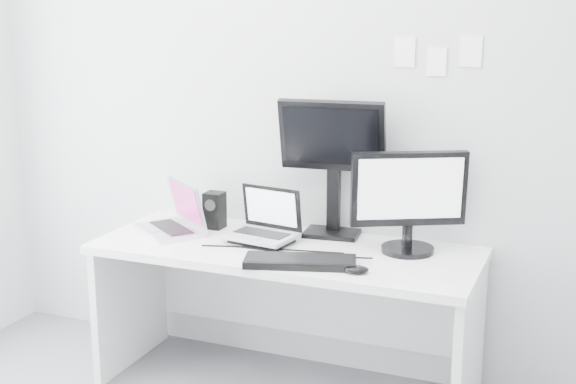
# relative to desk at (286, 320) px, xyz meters

# --- Properties ---
(back_wall) EXTENTS (3.60, 0.00, 3.60)m
(back_wall) POSITION_rel_desk_xyz_m (0.00, 0.35, 0.99)
(back_wall) COLOR #B9BCBE
(back_wall) RESTS_ON ground
(desk) EXTENTS (1.80, 0.70, 0.73)m
(desk) POSITION_rel_desk_xyz_m (0.00, 0.00, 0.00)
(desk) COLOR white
(desk) RESTS_ON ground
(macbook) EXTENTS (0.44, 0.42, 0.26)m
(macbook) POSITION_rel_desk_xyz_m (-0.63, 0.00, 0.50)
(macbook) COLOR silver
(macbook) RESTS_ON desk
(speaker) EXTENTS (0.10, 0.10, 0.18)m
(speaker) POSITION_rel_desk_xyz_m (-0.45, 0.16, 0.46)
(speaker) COLOR black
(speaker) RESTS_ON desk
(dell_laptop) EXTENTS (0.35, 0.29, 0.27)m
(dell_laptop) POSITION_rel_desk_xyz_m (-0.13, 0.01, 0.50)
(dell_laptop) COLOR #A0A2A8
(dell_laptop) RESTS_ON desk
(rear_monitor) EXTENTS (0.52, 0.23, 0.69)m
(rear_monitor) POSITION_rel_desk_xyz_m (0.14, 0.26, 0.71)
(rear_monitor) COLOR black
(rear_monitor) RESTS_ON desk
(samsung_monitor) EXTENTS (0.58, 0.46, 0.48)m
(samsung_monitor) POSITION_rel_desk_xyz_m (0.55, 0.14, 0.61)
(samsung_monitor) COLOR black
(samsung_monitor) RESTS_ON desk
(keyboard) EXTENTS (0.51, 0.30, 0.03)m
(keyboard) POSITION_rel_desk_xyz_m (0.16, -0.22, 0.38)
(keyboard) COLOR black
(keyboard) RESTS_ON desk
(mouse) EXTENTS (0.12, 0.10, 0.03)m
(mouse) POSITION_rel_desk_xyz_m (0.42, -0.23, 0.38)
(mouse) COLOR black
(mouse) RESTS_ON desk
(wall_note_0) EXTENTS (0.10, 0.00, 0.14)m
(wall_note_0) POSITION_rel_desk_xyz_m (0.45, 0.34, 1.26)
(wall_note_0) COLOR white
(wall_note_0) RESTS_ON back_wall
(wall_note_1) EXTENTS (0.09, 0.00, 0.13)m
(wall_note_1) POSITION_rel_desk_xyz_m (0.60, 0.34, 1.22)
(wall_note_1) COLOR white
(wall_note_1) RESTS_ON back_wall
(wall_note_2) EXTENTS (0.10, 0.00, 0.14)m
(wall_note_2) POSITION_rel_desk_xyz_m (0.75, 0.34, 1.26)
(wall_note_2) COLOR white
(wall_note_2) RESTS_ON back_wall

